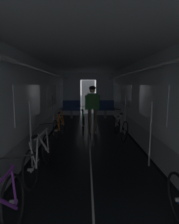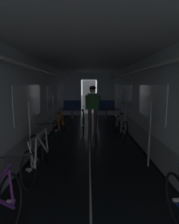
{
  "view_description": "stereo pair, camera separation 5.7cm",
  "coord_description": "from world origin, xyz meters",
  "views": [
    {
      "loc": [
        -0.09,
        -1.71,
        1.75
      ],
      "look_at": [
        0.0,
        4.06,
        0.91
      ],
      "focal_mm": 29.67,
      "sensor_mm": 36.0,
      "label": 1
    },
    {
      "loc": [
        -0.03,
        -1.71,
        1.75
      ],
      "look_at": [
        0.0,
        4.06,
        0.91
      ],
      "focal_mm": 29.67,
      "sensor_mm": 36.0,
      "label": 2
    }
  ],
  "objects": [
    {
      "name": "train_car_shell",
      "position": [
        -0.0,
        3.6,
        1.7
      ],
      "size": [
        3.14,
        12.34,
        2.57
      ],
      "color": "black",
      "rests_on": "ground"
    },
    {
      "name": "bench_seat_far_left",
      "position": [
        -0.9,
        8.07,
        0.57
      ],
      "size": [
        0.98,
        0.51,
        0.95
      ],
      "color": "gray",
      "rests_on": "ground"
    },
    {
      "name": "bench_seat_far_right",
      "position": [
        0.9,
        8.07,
        0.57
      ],
      "size": [
        0.98,
        0.51,
        0.95
      ],
      "color": "gray",
      "rests_on": "ground"
    },
    {
      "name": "bicycle_silver",
      "position": [
        1.03,
        4.29,
        0.38
      ],
      "size": [
        0.45,
        1.69,
        0.96
      ],
      "color": "black",
      "rests_on": "ground"
    },
    {
      "name": "bicycle_white",
      "position": [
        -1.0,
        1.75,
        0.38
      ],
      "size": [
        0.44,
        1.69,
        0.95
      ],
      "color": "black",
      "rests_on": "ground"
    },
    {
      "name": "bicycle_orange",
      "position": [
        -1.02,
        4.5,
        0.38
      ],
      "size": [
        0.44,
        1.69,
        0.96
      ],
      "color": "black",
      "rests_on": "ground"
    },
    {
      "name": "person_cyclist_aisle",
      "position": [
        0.12,
        4.85,
        1.07
      ],
      "size": [
        0.54,
        0.4,
        1.73
      ],
      "color": "brown",
      "rests_on": "ground"
    },
    {
      "name": "bicycle_green_in_aisle",
      "position": [
        -0.23,
        5.12,
        0.38
      ],
      "size": [
        0.44,
        1.69,
        0.94
      ],
      "color": "black",
      "rests_on": "ground"
    }
  ]
}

